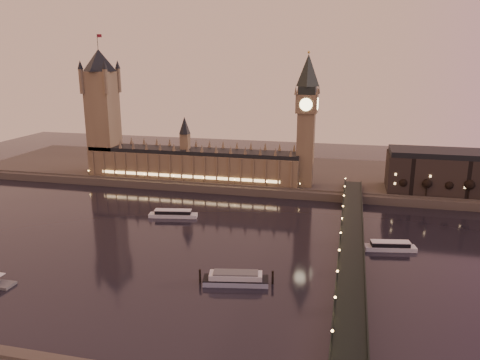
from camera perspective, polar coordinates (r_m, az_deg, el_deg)
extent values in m
plane|color=black|center=(278.63, -6.09, -7.57)|extent=(700.00, 700.00, 0.00)
cube|color=#423D35|center=(424.06, 5.19, 0.70)|extent=(560.00, 130.00, 6.00)
cube|color=brown|center=(395.35, -5.80, 1.74)|extent=(180.00, 26.00, 22.00)
cube|color=black|center=(392.72, -5.85, 3.53)|extent=(180.00, 22.00, 3.20)
cube|color=#FFCC7F|center=(384.40, -6.44, 0.43)|extent=(153.00, 0.25, 2.20)
cube|color=brown|center=(422.46, -16.30, 6.62)|extent=(22.00, 22.00, 88.00)
cone|color=black|center=(418.83, -16.83, 13.81)|extent=(31.68, 31.68, 18.00)
cylinder|color=black|center=(419.01, -16.99, 15.85)|extent=(0.44, 0.44, 12.00)
cube|color=maroon|center=(418.09, -16.76, 16.49)|extent=(4.00, 0.15, 2.50)
cube|color=brown|center=(371.71, 7.97, 3.68)|extent=(13.00, 13.00, 58.00)
cube|color=brown|center=(366.61, 8.17, 9.21)|extent=(16.00, 16.00, 14.00)
cylinder|color=#FFEAA5|center=(358.50, 8.04, 9.09)|extent=(9.60, 0.35, 9.60)
cylinder|color=#FFEAA5|center=(367.46, 6.89, 9.26)|extent=(0.35, 9.60, 9.60)
cube|color=black|center=(365.80, 8.23, 10.77)|extent=(13.00, 13.00, 6.00)
cone|color=black|center=(365.11, 8.32, 13.12)|extent=(17.68, 17.68, 24.00)
sphere|color=gold|center=(365.01, 8.40, 15.16)|extent=(2.00, 2.00, 2.00)
cube|color=black|center=(261.23, 13.44, -7.57)|extent=(13.00, 260.00, 2.00)
cube|color=black|center=(260.66, 12.06, -7.19)|extent=(0.60, 260.00, 1.00)
cube|color=black|center=(260.84, 14.85, -7.35)|extent=(0.60, 260.00, 1.00)
cube|color=black|center=(388.26, 25.57, 0.57)|extent=(110.00, 36.00, 28.00)
cube|color=black|center=(385.06, 25.84, 2.87)|extent=(108.00, 34.00, 4.00)
cylinder|color=black|center=(365.91, 19.01, -1.08)|extent=(0.70, 0.70, 9.41)
sphere|color=black|center=(364.67, 19.07, -0.34)|extent=(6.27, 6.27, 6.27)
cylinder|color=black|center=(367.89, 21.44, -1.22)|extent=(0.70, 0.70, 9.41)
sphere|color=black|center=(366.66, 21.52, -0.48)|extent=(6.27, 6.27, 6.27)
cylinder|color=black|center=(370.53, 23.85, -1.36)|extent=(0.70, 0.70, 9.41)
sphere|color=black|center=(369.31, 23.93, -0.62)|extent=(6.27, 6.27, 6.27)
cylinder|color=black|center=(373.82, 26.22, -1.49)|extent=(0.70, 0.70, 9.41)
sphere|color=black|center=(372.61, 26.31, -0.76)|extent=(6.27, 6.27, 6.27)
cube|color=silver|center=(322.18, -8.15, -4.28)|extent=(33.38, 12.68, 2.39)
cube|color=black|center=(321.41, -8.17, -3.88)|extent=(24.80, 9.94, 2.39)
cube|color=silver|center=(320.97, -8.18, -3.64)|extent=(25.49, 10.34, 0.44)
cube|color=silver|center=(279.41, 17.82, -7.90)|extent=(29.29, 12.13, 2.41)
cube|color=black|center=(278.52, 17.86, -7.44)|extent=(21.78, 9.54, 2.41)
cube|color=silver|center=(278.01, 17.88, -7.17)|extent=(22.39, 9.92, 0.44)
cube|color=#99A6C3|center=(229.30, -0.53, -12.26)|extent=(32.20, 14.42, 2.53)
cube|color=black|center=(228.62, -0.53, -11.93)|extent=(32.20, 14.42, 0.49)
cube|color=silver|center=(227.95, -0.53, -11.59)|extent=(26.29, 12.37, 2.53)
cube|color=#595B5E|center=(227.24, -0.53, -11.22)|extent=(22.29, 10.69, 0.68)
cylinder|color=black|center=(230.79, -4.90, -11.57)|extent=(1.07, 1.07, 6.61)
cylinder|color=black|center=(229.04, 4.00, -11.76)|extent=(1.07, 1.07, 6.61)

